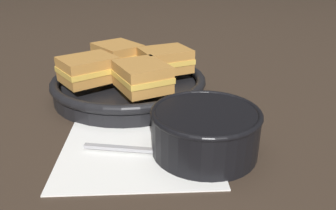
% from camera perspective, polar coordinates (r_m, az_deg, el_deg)
% --- Properties ---
extents(ground_plane, '(4.00, 4.00, 0.00)m').
position_cam_1_polar(ground_plane, '(0.52, -4.72, -4.87)').
color(ground_plane, '#382B21').
extents(napkin, '(0.23, 0.19, 0.00)m').
position_cam_1_polar(napkin, '(0.47, -4.48, -7.81)').
color(napkin, white).
rests_on(napkin, ground_plane).
extents(soup_bowl, '(0.15, 0.15, 0.07)m').
position_cam_1_polar(soup_bowl, '(0.46, 6.49, -4.08)').
color(soup_bowl, black).
rests_on(soup_bowl, ground_plane).
extents(spoon, '(0.16, 0.04, 0.01)m').
position_cam_1_polar(spoon, '(0.46, -1.48, -8.04)').
color(spoon, '#9E9EA3').
rests_on(spoon, napkin).
extents(skillet, '(0.30, 0.30, 0.04)m').
position_cam_1_polar(skillet, '(0.66, -6.74, 3.43)').
color(skillet, black).
rests_on(skillet, ground_plane).
extents(sandwich_near_left, '(0.13, 0.12, 0.05)m').
position_cam_1_polar(sandwich_near_left, '(0.63, -13.74, 6.09)').
color(sandwich_near_left, '#B27A38').
rests_on(sandwich_near_left, skillet).
extents(sandwich_near_right, '(0.12, 0.12, 0.05)m').
position_cam_1_polar(sandwich_near_right, '(0.58, -4.66, 5.02)').
color(sandwich_near_right, '#B27A38').
rests_on(sandwich_near_right, skillet).
extents(sandwich_far_left, '(0.12, 0.11, 0.05)m').
position_cam_1_polar(sandwich_far_left, '(0.67, -0.51, 7.87)').
color(sandwich_far_left, '#B27A38').
rests_on(sandwich_far_left, skillet).
extents(sandwich_far_right, '(0.12, 0.13, 0.05)m').
position_cam_1_polar(sandwich_far_right, '(0.72, -8.75, 8.68)').
color(sandwich_far_right, '#B27A38').
rests_on(sandwich_far_right, skillet).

